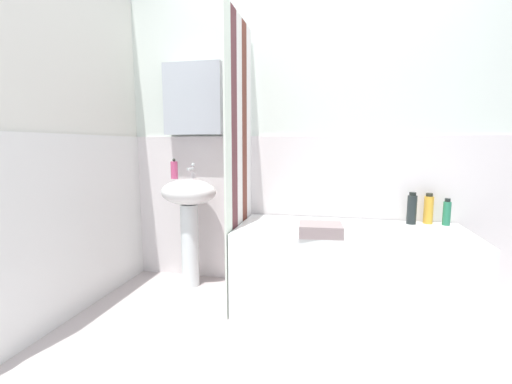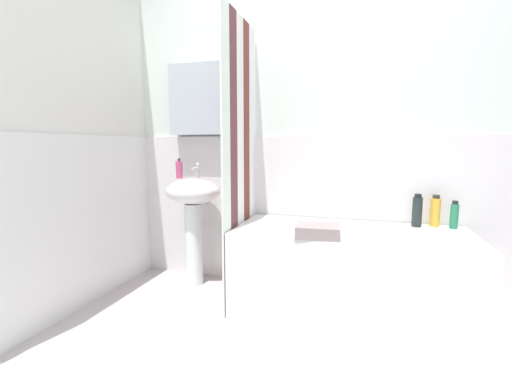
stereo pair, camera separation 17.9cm
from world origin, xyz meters
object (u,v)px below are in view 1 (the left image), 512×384
Objects in this scene: lotion_bottle at (447,213)px; body_wash_bottle at (428,209)px; soap_dispenser at (174,170)px; bathtub at (349,269)px; conditioner_bottle at (412,209)px; sink at (189,209)px; towel_folded at (321,229)px.

body_wash_bottle is (-0.11, 0.03, 0.01)m from lotion_bottle.
soap_dispenser reaches higher than body_wash_bottle.
bathtub is 6.68× the size of conditioner_bottle.
bathtub is at bearing -6.69° from sink.
sink is 0.57× the size of bathtub.
towel_folded is (1.04, -0.37, -0.02)m from sink.
towel_folded is at bearing -145.50° from body_wash_bottle.
body_wash_bottle is 0.90m from towel_folded.
sink is 0.33m from soap_dispenser.
lotion_bottle reaches higher than bathtub.
towel_folded is at bearing -150.76° from lotion_bottle.
conditioner_bottle is at bearing 3.30° from sink.
body_wash_bottle is (1.78, 0.14, 0.04)m from sink.
towel_folded is (-0.19, -0.23, 0.32)m from bathtub.
body_wash_bottle is 0.83× the size of towel_folded.
soap_dispenser is 1.28m from towel_folded.
bathtub is (1.23, -0.14, -0.35)m from sink.
soap_dispenser is 1.51m from bathtub.
bathtub is 0.44m from towel_folded.
sink reaches higher than conditioner_bottle.
sink is 3.79× the size of conditioner_bottle.
body_wash_bottle is at bearing 27.15° from bathtub.
bathtub is 6.92× the size of body_wash_bottle.
towel_folded is (1.17, -0.40, -0.33)m from soap_dispenser.
soap_dispenser is at bearing -177.80° from lotion_bottle.
sink is 1.10m from towel_folded.
sink is 1.89m from lotion_bottle.
soap_dispenser is 2.04m from lotion_bottle.
soap_dispenser is 0.61× the size of towel_folded.
soap_dispenser is 0.71× the size of conditioner_bottle.
bathtub is 0.80m from lotion_bottle.
sink is 4.54× the size of lotion_bottle.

